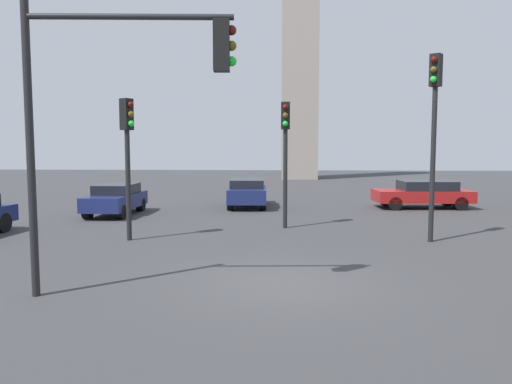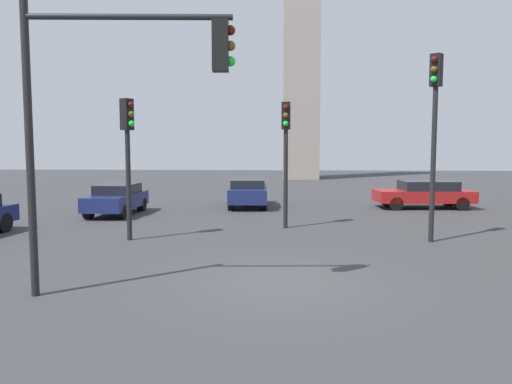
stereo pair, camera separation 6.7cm
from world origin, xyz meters
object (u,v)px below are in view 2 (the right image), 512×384
at_px(traffic_light_2, 286,140).
at_px(car_0, 117,198).
at_px(traffic_light_4, 435,114).
at_px(car_3, 248,192).
at_px(traffic_light_3, 118,88).
at_px(car_4, 424,193).
at_px(traffic_light_1, 128,141).

relative_size(traffic_light_2, car_0, 1.15).
bearing_deg(traffic_light_2, traffic_light_4, 64.88).
xyz_separation_m(car_0, car_3, (5.70, 3.26, 0.03)).
bearing_deg(traffic_light_2, car_3, -161.13).
relative_size(traffic_light_3, car_4, 1.26).
bearing_deg(traffic_light_2, traffic_light_1, -59.21).
height_order(car_0, car_3, car_3).
bearing_deg(traffic_light_4, traffic_light_2, -81.65).
bearing_deg(car_0, traffic_light_2, 68.05).
relative_size(traffic_light_1, car_4, 0.96).
xyz_separation_m(traffic_light_1, traffic_light_4, (9.75, 0.25, 0.86)).
bearing_deg(car_3, traffic_light_2, -166.83).
height_order(traffic_light_1, car_3, traffic_light_1).
bearing_deg(traffic_light_4, traffic_light_3, -16.18).
height_order(traffic_light_4, car_4, traffic_light_4).
xyz_separation_m(traffic_light_2, car_3, (-1.89, 6.53, -2.53)).
distance_m(traffic_light_1, traffic_light_2, 5.77).
bearing_deg(car_3, traffic_light_1, 157.93).
height_order(traffic_light_4, car_3, traffic_light_4).
height_order(traffic_light_1, traffic_light_4, traffic_light_4).
distance_m(car_0, car_4, 14.86).
distance_m(traffic_light_1, traffic_light_3, 6.25).
distance_m(traffic_light_4, car_4, 9.79).
height_order(traffic_light_1, car_0, traffic_light_1).
xyz_separation_m(traffic_light_1, traffic_light_3, (1.73, -5.92, 0.98)).
xyz_separation_m(traffic_light_4, car_4, (2.27, 8.91, -3.35)).
xyz_separation_m(traffic_light_2, car_0, (-7.59, 3.27, -2.57)).
bearing_deg(traffic_light_4, car_4, -158.07).
bearing_deg(traffic_light_4, traffic_light_1, -52.32).
relative_size(traffic_light_1, traffic_light_2, 0.98).
xyz_separation_m(car_0, car_4, (14.52, 3.18, 0.00)).
xyz_separation_m(traffic_light_2, car_4, (6.93, 6.45, -2.56)).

